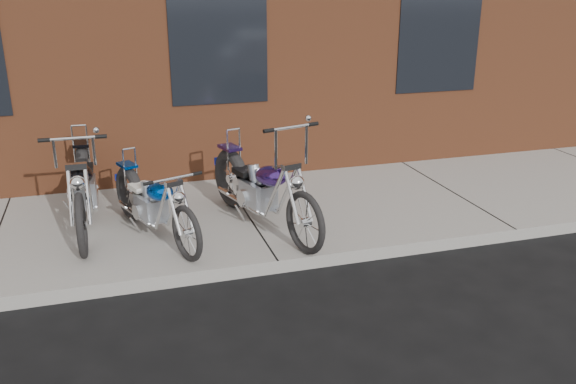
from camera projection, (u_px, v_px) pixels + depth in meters
name	position (u px, v px, depth m)	size (l,w,h in m)	color
ground	(278.00, 274.00, 6.58)	(120.00, 120.00, 0.00)	black
sidewalk	(246.00, 218.00, 7.91)	(22.00, 3.00, 0.15)	gray
chopper_purple	(262.00, 191.00, 7.33)	(0.87, 2.40, 1.38)	black
chopper_blue	(154.00, 205.00, 7.04)	(0.86, 2.06, 0.93)	black
chopper_third	(83.00, 190.00, 7.36)	(0.61, 2.51, 1.28)	black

